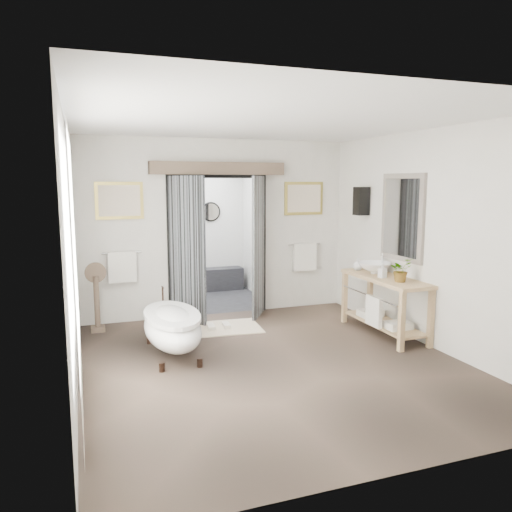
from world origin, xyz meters
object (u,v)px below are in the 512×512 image
(vanity, at_px, (383,300))
(basin, at_px, (374,268))
(clawfoot_tub, at_px, (172,327))
(rug, at_px, (220,328))

(vanity, bearing_deg, basin, 86.77)
(vanity, height_order, basin, basin)
(clawfoot_tub, relative_size, basin, 3.12)
(clawfoot_tub, relative_size, vanity, 0.96)
(vanity, xyz_separation_m, rug, (-2.15, 1.07, -0.50))
(vanity, height_order, rug, vanity)
(clawfoot_tub, bearing_deg, basin, 2.39)
(vanity, bearing_deg, rug, 153.59)
(clawfoot_tub, height_order, rug, clawfoot_tub)
(basin, bearing_deg, rug, 178.98)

